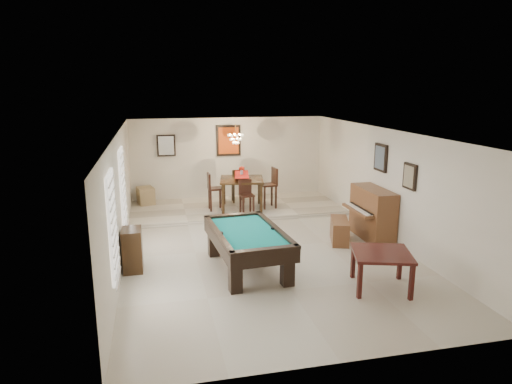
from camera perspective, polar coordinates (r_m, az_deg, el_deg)
name	(u,v)px	position (r m, az deg, el deg)	size (l,w,h in m)	color
ground_plane	(262,248)	(10.37, 0.74, -7.00)	(6.00, 9.00, 0.02)	beige
wall_back	(229,160)	(14.32, -3.45, 4.08)	(6.00, 0.04, 2.60)	silver
wall_front	(346,271)	(5.91, 11.13, -9.69)	(6.00, 0.04, 2.60)	silver
wall_left	(120,199)	(9.75, -16.65, -0.82)	(0.04, 9.00, 2.60)	silver
wall_right	(387,185)	(11.06, 16.05, 0.85)	(0.04, 9.00, 2.60)	silver
ceiling	(262,132)	(9.78, 0.78, 7.51)	(6.00, 9.00, 0.04)	white
dining_step	(236,208)	(13.38, -2.51, -2.01)	(6.00, 2.50, 0.12)	beige
window_left_front	(113,226)	(7.61, -17.48, -4.02)	(0.06, 1.00, 1.70)	white
window_left_rear	(123,188)	(10.31, -16.31, 0.52)	(0.06, 1.00, 1.70)	white
pool_table	(247,250)	(9.07, -1.07, -7.32)	(1.27, 2.35, 0.78)	black
square_table	(381,270)	(8.57, 15.33, -9.41)	(1.00, 1.00, 0.69)	#34100D
upright_piano	(367,214)	(11.10, 13.71, -2.68)	(0.81, 1.45, 1.21)	brown
piano_bench	(340,231)	(10.84, 10.40, -4.77)	(0.37, 0.96, 0.53)	brown
apothecary_chest	(132,250)	(9.34, -15.19, -6.99)	(0.38, 0.56, 0.85)	black
dining_table	(242,192)	(12.97, -1.79, 0.04)	(1.20, 1.20, 0.99)	black
flower_vase	(242,170)	(12.84, -1.81, 2.73)	(0.14, 0.14, 0.24)	red
dining_chair_south	(247,198)	(12.29, -1.16, -0.76)	(0.36, 0.36, 0.96)	black
dining_chair_north	(238,185)	(13.73, -2.27, 0.83)	(0.38, 0.38, 1.01)	black
dining_chair_west	(215,192)	(12.88, -5.10, 0.06)	(0.39, 0.39, 1.06)	black
dining_chair_east	(268,188)	(13.07, 1.54, 0.52)	(0.43, 0.43, 1.16)	black
corner_bench	(146,196)	(13.93, -13.61, -0.45)	(0.44, 0.55, 0.50)	#9D8155
chandelier	(236,135)	(12.93, -2.56, 7.12)	(0.44, 0.44, 0.60)	#FFE5B2
back_painting	(228,141)	(14.20, -3.46, 6.44)	(0.75, 0.06, 0.95)	#D84C14
back_mirror	(166,145)	(14.03, -11.17, 5.72)	(0.55, 0.06, 0.65)	white
right_picture_upper	(381,158)	(11.20, 15.33, 4.16)	(0.06, 0.55, 0.65)	slate
right_picture_lower	(410,176)	(10.12, 18.68, 1.85)	(0.06, 0.45, 0.55)	gray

